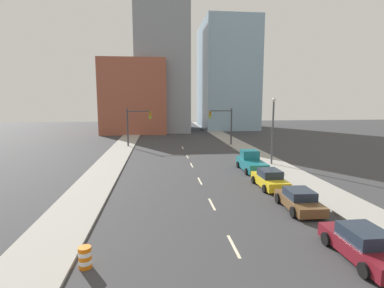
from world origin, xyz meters
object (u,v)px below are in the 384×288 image
street_lamp (273,126)px  sedan_brown (299,200)px  traffic_signal_right (225,122)px  sedan_yellow (270,179)px  pickup_truck_teal (251,163)px  traffic_barrel (85,257)px  sedan_maroon (363,245)px  traffic_signal_left (134,122)px

street_lamp → sedan_brown: 14.51m
traffic_signal_right → sedan_yellow: traffic_signal_right is taller
street_lamp → pickup_truck_teal: 5.27m
traffic_signal_right → sedan_yellow: 23.77m
traffic_barrel → pickup_truck_teal: bearing=53.1°
traffic_barrel → pickup_truck_teal: pickup_truck_teal is taller
sedan_maroon → pickup_truck_teal: 17.63m
sedan_brown → sedan_yellow: size_ratio=1.00×
traffic_barrel → pickup_truck_teal: (12.74, 16.97, 0.34)m
traffic_signal_left → sedan_yellow: traffic_signal_left is taller
traffic_signal_left → sedan_yellow: 26.98m
sedan_brown → pickup_truck_teal: size_ratio=0.84×
traffic_signal_left → sedan_maroon: 37.48m
sedan_maroon → sedan_yellow: size_ratio=1.04×
traffic_signal_right → pickup_truck_teal: (-1.08, -17.42, -3.02)m
sedan_yellow → pickup_truck_teal: size_ratio=0.84×
pickup_truck_teal → sedan_brown: bearing=-91.0°
sedan_maroon → sedan_yellow: sedan_yellow is taller
traffic_signal_right → sedan_brown: bearing=-92.7°
traffic_signal_left → traffic_barrel: 34.56m
traffic_signal_left → traffic_barrel: (0.43, -34.40, -3.37)m
traffic_signal_right → sedan_brown: (-1.35, -28.72, -3.21)m
sedan_yellow → pickup_truck_teal: pickup_truck_teal is taller
traffic_signal_right → sedan_maroon: 35.22m
sedan_brown → traffic_signal_left: bearing=116.2°
sedan_brown → pickup_truck_teal: bearing=90.7°
pickup_truck_teal → traffic_barrel: bearing=-126.6°
sedan_maroon → sedan_brown: bearing=89.9°
traffic_signal_left → traffic_barrel: size_ratio=6.29×
traffic_signal_left → street_lamp: bearing=-42.9°
traffic_signal_left → sedan_brown: (12.91, -28.72, -3.21)m
traffic_signal_right → traffic_barrel: size_ratio=6.29×
traffic_signal_left → pickup_truck_teal: (13.18, -17.42, -3.02)m
sedan_brown → sedan_yellow: sedan_yellow is taller
sedan_maroon → sedan_brown: (0.02, 6.34, -0.04)m
traffic_signal_right → traffic_barrel: (-13.82, -34.40, -3.37)m
sedan_brown → sedan_maroon: bearing=-88.1°
traffic_signal_left → traffic_signal_right: same height
traffic_signal_right → pickup_truck_teal: size_ratio=1.14×
traffic_signal_left → traffic_barrel: traffic_signal_left is taller
traffic_signal_right → street_lamp: bearing=-82.4°
sedan_brown → sedan_yellow: (-0.06, 5.20, 0.05)m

